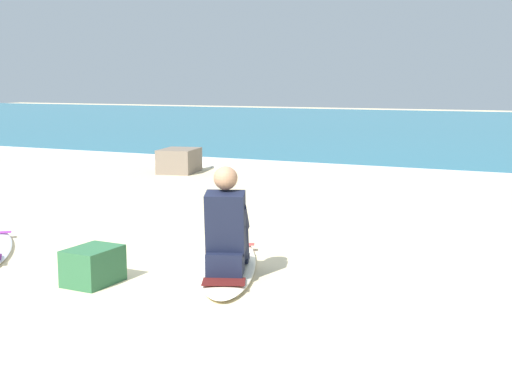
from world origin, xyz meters
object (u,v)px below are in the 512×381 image
(surfer_seated, at_px, (227,231))
(shoreline_rock, at_px, (179,161))
(beach_bag, at_px, (93,266))
(surfboard_main, at_px, (228,264))

(surfer_seated, bearing_deg, shoreline_rock, 125.12)
(shoreline_rock, xyz_separation_m, beach_bag, (3.33, -6.76, -0.07))
(surfboard_main, relative_size, beach_bag, 4.78)
(surfboard_main, bearing_deg, shoreline_rock, 125.60)
(surfer_seated, height_order, beach_bag, surfer_seated)
(surfboard_main, relative_size, shoreline_rock, 2.58)
(shoreline_rock, bearing_deg, beach_bag, -63.80)
(surfboard_main, height_order, surfer_seated, surfer_seated)
(surfboard_main, xyz_separation_m, beach_bag, (-0.81, -0.99, 0.12))
(shoreline_rock, bearing_deg, surfer_seated, -54.88)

